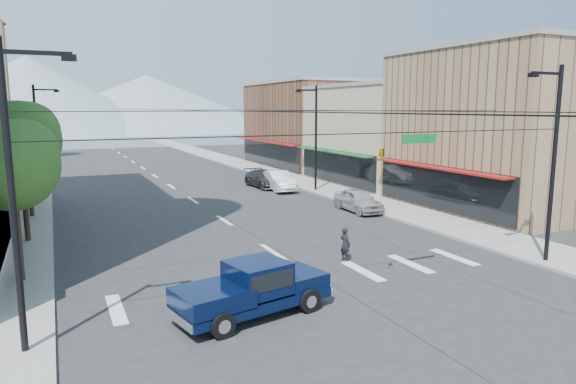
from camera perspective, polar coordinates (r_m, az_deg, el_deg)
name	(u,v)px	position (r m, az deg, el deg)	size (l,w,h in m)	color
ground	(332,290)	(20.73, 4.91, -10.80)	(160.00, 160.00, 0.00)	#28282B
sidewalk_left	(30,179)	(57.38, -26.78, 1.25)	(4.00, 120.00, 0.15)	gray
sidewalk_right	(254,168)	(61.29, -3.77, 2.68)	(4.00, 120.00, 0.15)	gray
shop_near	(508,131)	(40.08, 23.28, 6.24)	(12.00, 14.00, 11.00)	#8C6B4C
shop_mid	(391,136)	(50.60, 11.36, 6.16)	(12.00, 14.00, 9.00)	tan
shop_far	(314,125)	(64.21, 2.92, 7.40)	(12.00, 18.00, 10.00)	brown
mountain_left	(29,94)	(167.03, -26.88, 9.64)	(80.00, 80.00, 22.00)	gray
mountain_right	(148,102)	(179.38, -15.34, 9.57)	(90.00, 90.00, 18.00)	gray
tree_near	(15,162)	(23.14, -28.03, 2.95)	(3.65, 3.64, 6.71)	black
tree_midnear	(23,138)	(30.07, -27.41, 5.37)	(4.09, 4.09, 7.52)	black
tree_midfar	(29,142)	(37.09, -26.87, 5.02)	(3.65, 3.64, 6.71)	black
tree_far	(31,128)	(44.05, -26.62, 6.35)	(4.09, 4.09, 7.52)	black
signal_rig	(352,177)	(18.87, 7.11, 1.72)	(21.80, 0.20, 9.00)	black
lamp_pole_nw	(39,135)	(46.96, -25.97, 5.72)	(2.00, 0.25, 9.00)	black
lamp_pole_ne	(315,134)	(43.95, 2.97, 6.45)	(2.00, 0.25, 9.00)	black
pickup_truck	(252,288)	(18.01, -4.01, -10.62)	(5.87, 3.10, 1.89)	black
pedestrian	(345,244)	(24.32, 6.37, -5.78)	(0.59, 0.39, 1.62)	black
parked_car_near	(358,200)	(35.98, 7.81, -0.91)	(1.86, 4.62, 1.57)	#B6B7BB
parked_car_mid	(279,181)	(44.80, -1.04, 1.26)	(1.79, 5.14, 1.69)	white
parked_car_far	(264,179)	(46.72, -2.71, 1.49)	(2.17, 5.33, 1.55)	#28282A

